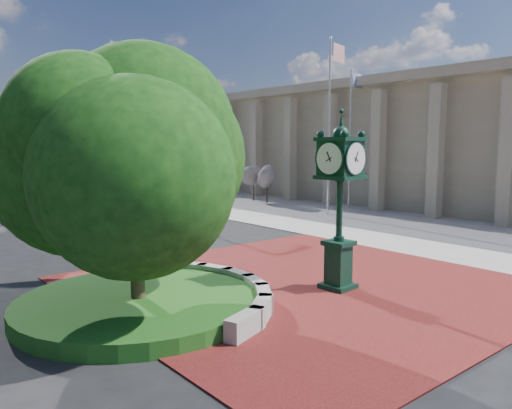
% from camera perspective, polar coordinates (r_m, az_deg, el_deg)
% --- Properties ---
extents(ground, '(200.00, 200.00, 0.00)m').
position_cam_1_polar(ground, '(16.07, 3.07, -8.46)').
color(ground, black).
rests_on(ground, ground).
extents(plaza, '(12.00, 12.00, 0.04)m').
position_cam_1_polar(plaza, '(15.38, 5.63, -9.12)').
color(plaza, maroon).
rests_on(plaza, ground).
extents(sidewalk, '(20.00, 50.00, 0.04)m').
position_cam_1_polar(sidewalk, '(34.33, 11.39, -0.29)').
color(sidewalk, '#9E9B93').
rests_on(sidewalk, ground).
extents(planter_wall, '(2.96, 6.77, 0.54)m').
position_cam_1_polar(planter_wall, '(14.37, -4.99, -9.23)').
color(planter_wall, '#9E9B93').
rests_on(planter_wall, ground).
extents(grass_bed, '(6.10, 6.10, 0.40)m').
position_cam_1_polar(grass_bed, '(13.28, -13.30, -11.08)').
color(grass_bed, '#1D4B15').
rests_on(grass_bed, ground).
extents(civic_building, '(17.35, 44.00, 8.60)m').
position_cam_1_polar(civic_building, '(41.37, 16.05, 6.77)').
color(civic_building, tan).
rests_on(civic_building, ground).
extents(tree_planter, '(5.20, 5.20, 6.33)m').
position_cam_1_polar(tree_planter, '(12.65, -13.74, 4.29)').
color(tree_planter, '#38281C').
rests_on(tree_planter, ground).
extents(tree_street, '(4.40, 4.40, 5.45)m').
position_cam_1_polar(tree_street, '(30.10, -27.20, 4.23)').
color(tree_street, '#38281C').
rests_on(tree_street, ground).
extents(post_clock, '(1.16, 1.16, 5.16)m').
position_cam_1_polar(post_clock, '(14.58, 9.55, 1.22)').
color(post_clock, black).
rests_on(post_clock, ground).
extents(parked_car, '(2.49, 4.37, 1.40)m').
position_cam_1_polar(parked_car, '(48.96, -26.78, 2.04)').
color(parked_car, '#600D14').
rests_on(parked_car, ground).
extents(flagpole_a, '(1.60, 0.45, 10.45)m').
position_cam_1_polar(flagpole_a, '(30.18, 8.35, 8.95)').
color(flagpole_a, silver).
rests_on(flagpole_a, ground).
extents(flagpole_b, '(1.41, 0.26, 9.06)m').
position_cam_1_polar(flagpole_b, '(33.21, 10.67, 7.49)').
color(flagpole_b, silver).
rests_on(flagpole_b, ground).
extents(street_lamp_near, '(2.32, 0.53, 10.38)m').
position_cam_1_polar(street_lamp_near, '(38.84, -16.76, 9.35)').
color(street_lamp_near, slate).
rests_on(street_lamp_near, ground).
extents(shrub_near, '(1.20, 1.20, 2.20)m').
position_cam_1_polar(shrub_near, '(35.74, 1.27, 2.67)').
color(shrub_near, '#38281C').
rests_on(shrub_near, ground).
extents(shrub_mid, '(1.20, 1.20, 2.20)m').
position_cam_1_polar(shrub_mid, '(37.23, -0.28, 2.84)').
color(shrub_mid, '#38281C').
rests_on(shrub_mid, ground).
extents(shrub_far, '(1.20, 1.20, 2.20)m').
position_cam_1_polar(shrub_far, '(43.69, -5.54, 3.42)').
color(shrub_far, '#38281C').
rests_on(shrub_far, ground).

